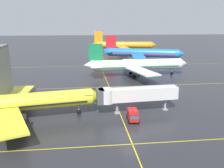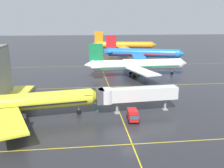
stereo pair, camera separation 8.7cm
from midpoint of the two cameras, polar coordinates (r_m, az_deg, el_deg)
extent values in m
plane|color=#28282D|center=(43.11, 4.15, -12.46)|extent=(600.00, 600.00, 0.00)
cylinder|color=yellow|center=(52.23, -21.06, -4.02)|extent=(29.80, 8.08, 3.52)
cone|color=yellow|center=(52.98, -3.58, -2.78)|extent=(2.91, 3.78, 3.45)
cube|color=yellow|center=(45.17, -23.00, -7.84)|extent=(9.46, 14.69, 0.37)
cube|color=yellow|center=(59.98, -21.26, -2.25)|extent=(5.54, 14.12, 0.37)
cylinder|color=black|center=(48.28, -21.12, -7.75)|extent=(3.41, 2.41, 1.94)
cylinder|color=black|center=(57.30, -20.31, -4.19)|extent=(3.41, 2.41, 1.94)
cube|color=#385166|center=(52.45, -5.86, -2.43)|extent=(2.15, 3.46, 0.65)
cube|color=black|center=(52.36, -21.01, -4.47)|extent=(27.47, 7.75, 0.33)
cylinder|color=#99999E|center=(53.06, -7.76, -5.45)|extent=(0.26, 0.26, 1.53)
cylinder|color=black|center=(53.42, -7.72, -6.47)|extent=(1.07, 0.57, 1.02)
cylinder|color=#99999E|center=(50.95, -23.13, -7.40)|extent=(0.26, 0.26, 1.53)
cylinder|color=black|center=(51.32, -23.02, -8.46)|extent=(1.07, 0.57, 1.02)
cylinder|color=#99999E|center=(55.43, -22.54, -5.59)|extent=(0.26, 0.26, 1.53)
cylinder|color=black|center=(55.77, -22.44, -6.57)|extent=(1.07, 0.57, 1.02)
cylinder|color=white|center=(88.75, 5.98, 4.47)|extent=(32.30, 5.50, 3.82)
cone|color=white|center=(94.90, 16.17, 4.63)|extent=(2.81, 3.87, 3.74)
cone|color=white|center=(85.65, -5.52, 4.39)|extent=(3.40, 3.79, 3.63)
cube|color=#197F47|center=(85.23, -3.82, 7.31)|extent=(4.83, 0.61, 6.03)
cube|color=white|center=(82.88, -3.90, 4.08)|extent=(3.48, 5.39, 0.24)
cube|color=white|center=(88.78, -4.31, 4.77)|extent=(3.48, 5.39, 0.24)
cube|color=white|center=(80.53, 6.91, 2.97)|extent=(8.95, 15.91, 0.40)
cube|color=white|center=(96.74, 4.03, 4.98)|extent=(7.51, 15.70, 0.40)
cylinder|color=#2D9956|center=(84.25, 7.03, 2.57)|extent=(3.52, 2.29, 2.11)
cylinder|color=#2D9956|center=(94.10, 5.21, 3.88)|extent=(3.52, 2.29, 2.11)
cube|color=#385166|center=(93.83, 14.92, 4.95)|extent=(1.99, 3.60, 0.70)
cube|color=#197F47|center=(88.84, 5.97, 4.16)|extent=(29.74, 5.40, 0.36)
cylinder|color=#99999E|center=(93.55, 13.68, 3.12)|extent=(0.28, 0.28, 1.66)
cylinder|color=black|center=(93.76, 13.64, 2.46)|extent=(1.13, 0.51, 1.11)
cylinder|color=#99999E|center=(86.23, 5.11, 2.52)|extent=(0.28, 0.28, 1.66)
cylinder|color=black|center=(86.46, 5.10, 1.81)|extent=(1.13, 0.51, 1.11)
cylinder|color=#99999E|center=(91.18, 4.28, 3.20)|extent=(0.28, 0.28, 1.66)
cylinder|color=black|center=(91.40, 4.27, 2.52)|extent=(1.13, 0.51, 1.11)
cylinder|color=blue|center=(120.55, 7.11, 7.18)|extent=(33.04, 14.61, 3.98)
cone|color=blue|center=(120.34, 15.80, 6.74)|extent=(3.84, 4.58, 3.91)
cone|color=blue|center=(123.47, -1.52, 7.66)|extent=(4.40, 4.67, 3.79)
cube|color=red|center=(122.40, -0.27, 9.72)|extent=(4.89, 1.98, 6.29)
cube|color=blue|center=(119.93, -0.84, 7.46)|extent=(4.94, 6.24, 0.25)
cube|color=blue|center=(126.02, -0.20, 7.80)|extent=(4.94, 6.24, 0.25)
cube|color=blue|center=(111.94, 6.14, 6.32)|extent=(7.29, 16.27, 0.42)
cube|color=blue|center=(129.53, 7.00, 7.41)|extent=(12.75, 16.30, 0.42)
cylinder|color=blue|center=(115.42, 6.93, 5.86)|extent=(4.09, 3.24, 2.20)
cylinder|color=blue|center=(126.18, 7.40, 6.59)|extent=(4.09, 3.24, 2.20)
cube|color=#385166|center=(120.14, 14.66, 7.08)|extent=(2.97, 4.08, 0.73)
cube|color=red|center=(120.61, 7.10, 6.95)|extent=(30.52, 13.78, 0.38)
cylinder|color=#99999E|center=(120.49, 13.57, 5.65)|extent=(0.29, 0.29, 1.73)
cylinder|color=black|center=(120.66, 13.54, 5.11)|extent=(1.24, 0.82, 1.15)
cylinder|color=#99999E|center=(118.42, 5.93, 5.83)|extent=(0.29, 0.29, 1.73)
cylinder|color=black|center=(118.60, 5.92, 5.28)|extent=(1.24, 0.82, 1.15)
cylinder|color=#99999E|center=(123.78, 6.22, 6.20)|extent=(0.29, 0.29, 1.73)
cylinder|color=black|center=(123.95, 6.20, 5.67)|extent=(1.24, 0.82, 1.15)
cylinder|color=orange|center=(157.14, 2.84, 9.02)|extent=(34.77, 8.84, 4.10)
cone|color=orange|center=(158.76, 9.68, 8.89)|extent=(3.33, 4.37, 4.02)
cone|color=orange|center=(157.72, -4.16, 9.18)|extent=(3.96, 4.34, 3.90)
cube|color=orange|center=(157.12, -3.15, 10.87)|extent=(5.18, 1.10, 6.48)
cube|color=orange|center=(154.31, -3.42, 9.07)|extent=(4.20, 6.04, 0.26)
cube|color=orange|center=(160.74, -3.24, 9.30)|extent=(4.20, 6.04, 0.26)
cube|color=orange|center=(148.06, 2.51, 8.43)|extent=(6.74, 16.54, 0.43)
cube|color=orange|center=(166.30, 2.38, 9.11)|extent=(10.80, 17.13, 0.43)
cylinder|color=#333338|center=(151.78, 2.97, 8.05)|extent=(3.95, 2.75, 2.27)
cylinder|color=#333338|center=(162.93, 2.86, 8.50)|extent=(3.95, 2.75, 2.27)
cube|color=#385166|center=(158.36, 8.79, 9.13)|extent=(2.45, 4.01, 0.76)
cube|color=orange|center=(157.19, 2.84, 8.84)|extent=(32.04, 8.50, 0.39)
cylinder|color=#99999E|center=(158.43, 7.96, 7.99)|extent=(0.30, 0.30, 1.78)
cylinder|color=black|center=(158.56, 7.95, 7.56)|extent=(1.24, 0.65, 1.19)
cylinder|color=#99999E|center=(154.58, 2.05, 7.95)|extent=(0.30, 0.30, 1.78)
cylinder|color=black|center=(154.73, 2.05, 7.52)|extent=(1.24, 0.65, 1.19)
cylinder|color=#99999E|center=(160.16, 2.03, 8.19)|extent=(0.30, 0.30, 1.78)
cylinder|color=black|center=(160.30, 2.02, 7.76)|extent=(1.24, 0.65, 1.19)
cube|color=yellow|center=(41.38, 4.68, -13.70)|extent=(166.66, 0.20, 0.01)
cube|color=yellow|center=(74.48, -0.70, -0.66)|extent=(166.66, 0.20, 0.01)
cube|color=yellow|center=(109.29, -2.68, 4.24)|extent=(166.66, 0.20, 0.01)
cube|color=yellow|center=(74.48, -0.70, -0.66)|extent=(0.20, 118.12, 0.01)
cube|color=red|center=(50.28, 4.71, -6.85)|extent=(2.05, 3.09, 1.70)
cube|color=red|center=(48.55, 5.04, -7.85)|extent=(1.86, 1.39, 1.40)
cube|color=#385166|center=(47.96, 5.14, -7.69)|extent=(1.62, 0.44, 0.70)
cylinder|color=black|center=(48.73, 3.90, -8.63)|extent=(0.32, 0.81, 0.80)
cylinder|color=black|center=(49.01, 6.13, -8.54)|extent=(0.32, 0.81, 0.80)
cylinder|color=black|center=(51.11, 3.51, -7.48)|extent=(0.32, 0.81, 0.80)
cylinder|color=black|center=(51.38, 5.63, -7.41)|extent=(0.32, 0.81, 0.80)
cube|color=silver|center=(53.81, 6.90, -2.24)|extent=(15.92, 3.93, 2.70)
cylinder|color=silver|center=(51.97, -1.40, -2.75)|extent=(3.38, 3.38, 2.97)
cube|color=#47474C|center=(51.77, -2.82, -2.83)|extent=(1.83, 3.09, 2.97)
cylinder|color=#99999E|center=(53.04, 1.14, -4.72)|extent=(0.56, 0.56, 4.10)
cube|color=#99999E|center=(53.72, 1.13, -6.68)|extent=(1.18, 1.18, 0.20)
cylinder|color=#99999E|center=(56.33, 12.19, -3.89)|extent=(0.56, 0.56, 4.10)
cube|color=#99999E|center=(56.96, 12.09, -5.75)|extent=(1.18, 1.18, 0.20)
camera|label=1|loc=(0.04, -90.04, -0.01)|focal=39.50mm
camera|label=2|loc=(0.04, 89.96, 0.01)|focal=39.50mm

